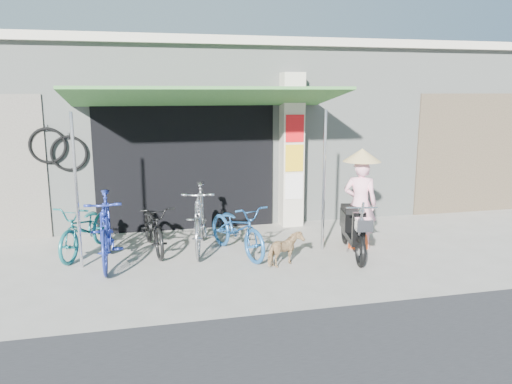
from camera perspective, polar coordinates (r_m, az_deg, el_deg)
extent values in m
plane|color=#9C968D|center=(7.69, 3.19, -8.71)|extent=(80.00, 80.00, 0.00)
cube|color=gray|center=(12.23, -3.49, 7.22)|extent=(12.00, 5.00, 3.50)
cube|color=beige|center=(12.23, -3.60, 15.80)|extent=(12.30, 5.30, 0.16)
cube|color=black|center=(9.64, -7.96, 3.00)|extent=(3.40, 0.06, 2.50)
cube|color=black|center=(9.78, -7.85, -1.05)|extent=(3.06, 0.04, 1.10)
torus|color=black|center=(9.61, -20.59, 4.16)|extent=(0.65, 0.05, 0.65)
cylinder|color=silver|center=(9.59, -20.71, 6.07)|extent=(0.02, 0.02, 0.12)
torus|color=black|center=(9.64, -22.72, 4.93)|extent=(0.65, 0.05, 0.65)
cylinder|color=silver|center=(9.63, -22.85, 6.83)|extent=(0.02, 0.02, 0.12)
cube|color=beige|center=(9.88, 4.04, 4.75)|extent=(0.42, 0.42, 3.00)
cube|color=red|center=(9.62, 4.46, 7.26)|extent=(0.36, 0.02, 0.52)
cube|color=yellow|center=(9.68, 4.41, 3.89)|extent=(0.36, 0.02, 0.52)
cube|color=white|center=(9.77, 4.36, 0.64)|extent=(0.36, 0.02, 0.50)
cube|color=#356C30|center=(8.65, -5.60, 10.75)|extent=(4.60, 1.88, 0.35)
cylinder|color=silver|center=(7.87, -19.84, 0.01)|extent=(0.05, 0.05, 2.36)
cylinder|color=silver|center=(8.35, 7.77, 1.22)|extent=(0.05, 0.05, 2.36)
cube|color=brown|center=(11.91, 23.30, 4.02)|extent=(2.60, 0.06, 2.60)
imported|color=#166163|center=(8.68, -18.87, -3.95)|extent=(1.14, 1.75, 0.87)
imported|color=navy|center=(8.03, -16.78, -4.12)|extent=(0.54, 1.86, 1.12)
imported|color=black|center=(8.55, -11.59, -3.95)|extent=(0.77, 1.63, 0.83)
imported|color=#A4A4A8|center=(8.45, -6.44, -2.93)|extent=(0.85, 1.93, 1.12)
imported|color=#215999|center=(8.21, -2.15, -4.20)|extent=(1.10, 1.75, 0.87)
imported|color=tan|center=(7.72, 3.36, -6.58)|extent=(0.67, 0.54, 0.52)
torus|color=black|center=(7.82, 11.86, -6.72)|extent=(0.18, 0.49, 0.48)
torus|color=black|center=(8.93, 10.20, -4.38)|extent=(0.18, 0.49, 0.48)
cube|color=black|center=(8.35, 10.99, -5.03)|extent=(0.38, 0.89, 0.09)
cube|color=black|center=(8.60, 10.61, -3.15)|extent=(0.34, 0.54, 0.31)
cube|color=black|center=(8.55, 10.66, -1.92)|extent=(0.32, 0.53, 0.08)
cube|color=black|center=(7.90, 11.67, -4.09)|extent=(0.21, 0.13, 0.51)
cylinder|color=silver|center=(7.66, 12.02, -1.78)|extent=(0.47, 0.13, 0.03)
cube|color=silver|center=(7.56, 12.23, -3.67)|extent=(0.27, 0.23, 0.18)
imported|color=#FBA9BD|center=(8.67, 11.81, -1.33)|extent=(0.67, 0.59, 1.53)
cone|color=#E94D20|center=(8.80, 11.66, -4.74)|extent=(0.38, 0.38, 0.46)
cone|color=tan|center=(8.52, 12.03, 4.16)|extent=(0.64, 0.64, 0.22)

